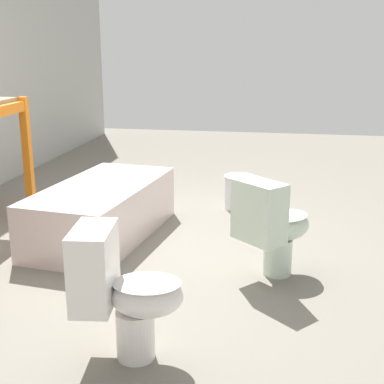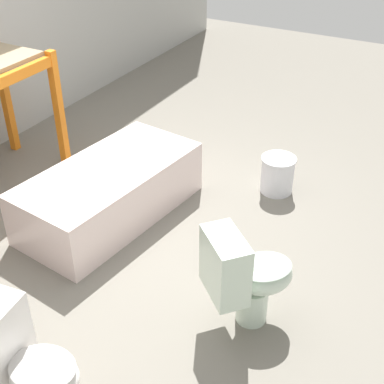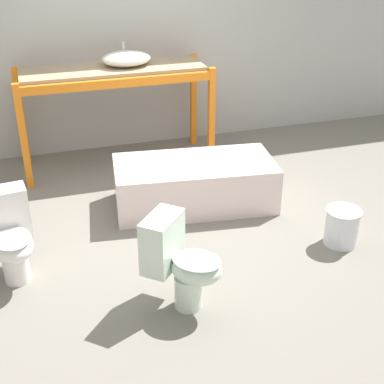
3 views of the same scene
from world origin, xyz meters
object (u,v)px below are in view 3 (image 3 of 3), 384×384
at_px(sink_basin, 126,59).
at_px(toilet_near, 10,234).
at_px(bathtub_main, 195,181).
at_px(toilet_far, 180,260).
at_px(bucket_white, 342,226).

height_order(sink_basin, toilet_near, sink_basin).
distance_m(bathtub_main, toilet_far, 1.55).
xyz_separation_m(toilet_near, bucket_white, (2.72, -0.36, -0.21)).
bearing_deg(bathtub_main, toilet_far, -104.28).
xyz_separation_m(sink_basin, bucket_white, (1.38, -2.31, -1.02)).
bearing_deg(toilet_far, bucket_white, -34.97).
height_order(toilet_far, bucket_white, toilet_far).
xyz_separation_m(sink_basin, toilet_near, (-1.34, -1.96, -0.81)).
bearing_deg(sink_basin, toilet_near, -124.46).
distance_m(sink_basin, bucket_white, 2.88).
bearing_deg(bucket_white, sink_basin, 120.78).
height_order(bathtub_main, toilet_far, toilet_far).
relative_size(bathtub_main, toilet_near, 2.28).
distance_m(sink_basin, toilet_far, 2.81).
bearing_deg(toilet_far, sink_basin, 37.74).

